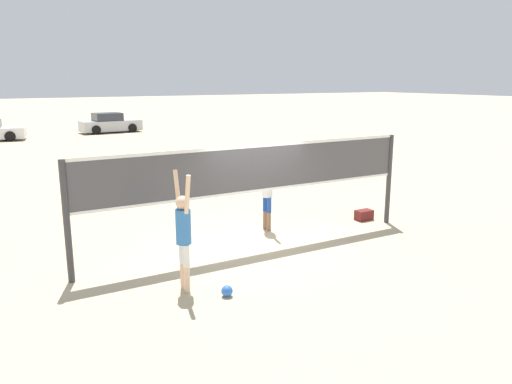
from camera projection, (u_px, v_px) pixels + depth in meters
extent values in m
plane|color=#C6B28C|center=(256.00, 247.00, 11.70)|extent=(200.00, 200.00, 0.00)
cylinder|color=#38383D|center=(67.00, 222.00, 9.43)|extent=(0.13, 0.13, 2.41)
cylinder|color=#38383D|center=(389.00, 179.00, 13.44)|extent=(0.13, 0.13, 2.41)
cube|color=#47474C|center=(256.00, 169.00, 11.29)|extent=(8.14, 0.02, 1.08)
cube|color=white|center=(256.00, 146.00, 11.18)|extent=(8.14, 0.03, 0.06)
cube|color=white|center=(256.00, 191.00, 11.40)|extent=(8.14, 0.03, 0.06)
cylinder|color=beige|center=(187.00, 279.00, 9.18)|extent=(0.11, 0.11, 0.50)
cylinder|color=white|center=(186.00, 256.00, 9.08)|extent=(0.12, 0.12, 0.41)
cylinder|color=beige|center=(183.00, 276.00, 9.35)|extent=(0.11, 0.11, 0.50)
cylinder|color=white|center=(182.00, 253.00, 9.25)|extent=(0.12, 0.12, 0.41)
cylinder|color=#3372BF|center=(183.00, 227.00, 9.05)|extent=(0.28, 0.28, 0.65)
sphere|color=beige|center=(183.00, 203.00, 8.95)|extent=(0.25, 0.25, 0.25)
cylinder|color=beige|center=(187.00, 195.00, 8.70)|extent=(0.08, 0.23, 0.72)
cylinder|color=beige|center=(177.00, 189.00, 9.11)|extent=(0.08, 0.23, 0.72)
cylinder|color=#8C664C|center=(265.00, 220.00, 13.06)|extent=(0.11, 0.11, 0.49)
cylinder|color=#1E47A5|center=(265.00, 203.00, 12.96)|extent=(0.12, 0.12, 0.40)
cylinder|color=#8C664C|center=(269.00, 222.00, 12.89)|extent=(0.11, 0.11, 0.49)
cylinder|color=#1E47A5|center=(269.00, 205.00, 12.79)|extent=(0.12, 0.12, 0.40)
cylinder|color=white|center=(267.00, 185.00, 12.76)|extent=(0.28, 0.28, 0.63)
sphere|color=#8C664C|center=(267.00, 168.00, 12.66)|extent=(0.24, 0.24, 0.24)
cylinder|color=#8C664C|center=(262.00, 159.00, 12.82)|extent=(0.08, 0.22, 0.71)
cylinder|color=#8C664C|center=(272.00, 162.00, 12.41)|extent=(0.08, 0.22, 0.71)
sphere|color=blue|center=(227.00, 291.00, 9.03)|extent=(0.21, 0.21, 0.21)
cube|color=maroon|center=(364.00, 215.00, 13.91)|extent=(0.47, 0.30, 0.28)
cylinder|color=black|center=(13.00, 134.00, 32.78)|extent=(0.67, 0.33, 0.64)
cylinder|color=black|center=(10.00, 136.00, 31.23)|extent=(0.67, 0.33, 0.64)
cube|color=#B7B7BC|center=(111.00, 126.00, 36.46)|extent=(4.34, 1.98, 0.74)
cube|color=#2D333D|center=(107.00, 117.00, 36.20)|extent=(2.00, 1.70, 0.56)
cylinder|color=black|center=(125.00, 126.00, 37.87)|extent=(0.65, 0.26, 0.64)
cylinder|color=black|center=(132.00, 128.00, 36.54)|extent=(0.65, 0.26, 0.64)
cylinder|color=black|center=(90.00, 128.00, 36.46)|extent=(0.65, 0.26, 0.64)
cylinder|color=black|center=(96.00, 130.00, 35.13)|extent=(0.65, 0.26, 0.64)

